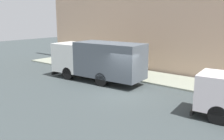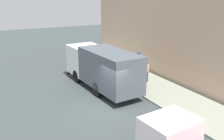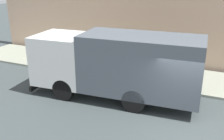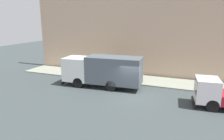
# 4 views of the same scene
# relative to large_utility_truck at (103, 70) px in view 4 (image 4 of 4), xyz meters

# --- Properties ---
(ground) EXTENTS (80.00, 80.00, 0.00)m
(ground) POSITION_rel_large_utility_truck_xyz_m (-1.28, -3.40, -1.70)
(ground) COLOR #394142
(sidewalk) EXTENTS (3.56, 30.00, 0.12)m
(sidewalk) POSITION_rel_large_utility_truck_xyz_m (3.50, -3.40, -1.63)
(sidewalk) COLOR gray
(sidewalk) RESTS_ON ground
(building_facade) EXTENTS (0.50, 30.00, 10.04)m
(building_facade) POSITION_rel_large_utility_truck_xyz_m (5.78, -3.40, 3.33)
(building_facade) COLOR tan
(building_facade) RESTS_ON ground
(large_utility_truck) EXTENTS (2.87, 7.88, 3.04)m
(large_utility_truck) POSITION_rel_large_utility_truck_xyz_m (0.00, 0.00, 0.00)
(large_utility_truck) COLOR white
(large_utility_truck) RESTS_ON ground
(small_flatbed_truck) EXTENTS (2.56, 5.35, 2.19)m
(small_flatbed_truck) POSITION_rel_large_utility_truck_xyz_m (-1.32, -10.39, -0.66)
(small_flatbed_truck) COLOR silver
(small_flatbed_truck) RESTS_ON ground
(pedestrian_walking) EXTENTS (0.46, 0.46, 1.68)m
(pedestrian_walking) POSITION_rel_large_utility_truck_xyz_m (3.63, -0.64, -0.68)
(pedestrian_walking) COLOR #4A414A
(pedestrian_walking) RESTS_ON sidewalk
(traffic_cone_orange) EXTENTS (0.46, 0.46, 0.66)m
(traffic_cone_orange) POSITION_rel_large_utility_truck_xyz_m (2.04, 3.23, -1.25)
(traffic_cone_orange) COLOR orange
(traffic_cone_orange) RESTS_ON sidewalk
(street_sign_post) EXTENTS (0.44, 0.08, 2.75)m
(street_sign_post) POSITION_rel_large_utility_truck_xyz_m (2.10, -1.59, 0.04)
(street_sign_post) COLOR #4C5156
(street_sign_post) RESTS_ON sidewalk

